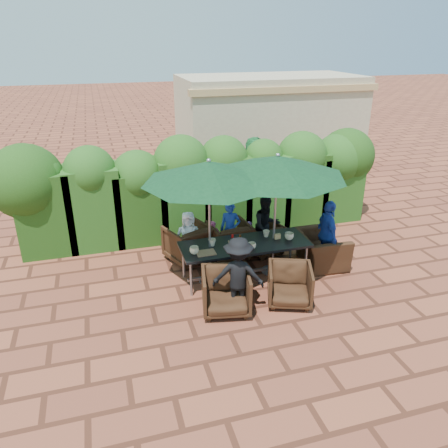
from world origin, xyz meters
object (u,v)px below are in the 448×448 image
object	(u,v)px
dining_table	(245,247)
umbrella_right	(277,166)
chair_far_mid	(229,238)
chair_end_right	(321,244)
chair_far_left	(188,241)
umbrella_left	(209,172)
chair_near_right	(290,283)
chair_far_right	(264,237)
chair_near_left	(226,289)

from	to	relation	value
dining_table	umbrella_right	xyz separation A→B (m)	(0.63, 0.07, 1.54)
chair_far_mid	chair_end_right	distance (m)	1.94
umbrella_right	chair_far_mid	size ratio (longest dim) A/B	3.06
chair_far_mid	chair_end_right	world-z (taller)	chair_end_right
umbrella_right	chair_far_left	bearing A→B (deg)	147.34
umbrella_left	chair_near_right	distance (m)	2.44
chair_far_right	chair_near_right	size ratio (longest dim) A/B	0.93
umbrella_left	chair_near_left	bearing A→B (deg)	-89.46
chair_near_left	umbrella_right	bearing A→B (deg)	50.04
umbrella_left	chair_near_left	xyz separation A→B (m)	(0.01, -1.03, -1.80)
umbrella_left	chair_far_left	xyz separation A→B (m)	(-0.22, 0.98, -1.78)
umbrella_left	chair_end_right	xyz separation A→B (m)	(2.38, 0.01, -1.75)
chair_near_left	chair_end_right	bearing A→B (deg)	35.09
chair_far_mid	chair_end_right	size ratio (longest dim) A/B	0.81
dining_table	chair_far_left	distance (m)	1.39
chair_far_left	chair_near_right	distance (m)	2.51
dining_table	chair_near_left	xyz separation A→B (m)	(-0.67, -0.97, -0.26)
chair_near_left	chair_far_left	bearing A→B (deg)	107.66
dining_table	umbrella_left	world-z (taller)	umbrella_left
chair_near_right	chair_end_right	bearing A→B (deg)	63.17
chair_far_left	chair_far_mid	world-z (taller)	chair_far_left
dining_table	chair_far_left	size ratio (longest dim) A/B	2.86
umbrella_right	chair_far_mid	xyz separation A→B (m)	(-0.64, 0.91, -1.79)
chair_far_mid	chair_near_right	size ratio (longest dim) A/B	1.09
chair_far_left	chair_far_right	distance (m)	1.68
umbrella_left	chair_far_mid	size ratio (longest dim) A/B	2.88
chair_far_left	chair_near_left	world-z (taller)	chair_far_left
chair_far_left	chair_near_left	xyz separation A→B (m)	(0.23, -2.01, -0.02)
umbrella_right	chair_far_left	distance (m)	2.53
umbrella_left	chair_far_right	xyz separation A→B (m)	(1.45, 0.85, -1.85)
chair_far_mid	chair_far_right	bearing A→B (deg)	169.47
dining_table	umbrella_left	size ratio (longest dim) A/B	1.01
umbrella_left	chair_near_right	world-z (taller)	umbrella_left
umbrella_left	chair_far_left	size ratio (longest dim) A/B	2.83
dining_table	chair_near_left	distance (m)	1.21
dining_table	umbrella_right	size ratio (longest dim) A/B	0.95
chair_far_right	chair_near_left	distance (m)	2.37
dining_table	chair_far_mid	xyz separation A→B (m)	(-0.01, 0.97, -0.25)
chair_end_right	chair_far_right	bearing A→B (deg)	52.38
chair_near_left	chair_far_mid	bearing A→B (deg)	82.66
dining_table	chair_end_right	distance (m)	1.72
chair_near_right	umbrella_left	bearing A→B (deg)	156.72
chair_far_right	chair_far_mid	bearing A→B (deg)	-21.95
umbrella_left	chair_end_right	size ratio (longest dim) A/B	2.33
chair_near_left	chair_end_right	size ratio (longest dim) A/B	0.79
chair_far_mid	chair_far_right	distance (m)	0.79
umbrella_left	chair_near_left	size ratio (longest dim) A/B	2.96
chair_near_right	dining_table	bearing A→B (deg)	135.34
dining_table	umbrella_left	xyz separation A→B (m)	(-0.68, 0.06, 1.54)
chair_near_left	dining_table	bearing A→B (deg)	66.73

